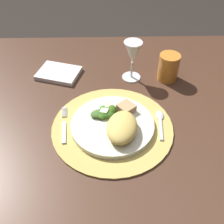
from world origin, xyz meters
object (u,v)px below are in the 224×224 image
object	(u,v)px
fork	(64,126)
amber_tumbler	(169,67)
dining_table	(119,141)
wine_glass	(133,54)
spoon	(160,120)
dinner_plate	(112,125)
napkin	(59,73)

from	to	relation	value
fork	amber_tumbler	size ratio (longest dim) A/B	1.57
amber_tumbler	dining_table	bearing A→B (deg)	-133.77
dining_table	wine_glass	bearing A→B (deg)	75.79
fork	spoon	bearing A→B (deg)	3.89
dining_table	amber_tumbler	size ratio (longest dim) A/B	14.96
dinner_plate	wine_glass	xyz separation A→B (m)	(0.08, 0.26, 0.09)
dining_table	dinner_plate	xyz separation A→B (m)	(-0.03, -0.06, 0.15)
fork	napkin	world-z (taller)	napkin
fork	amber_tumbler	world-z (taller)	amber_tumbler
dinner_plate	spoon	size ratio (longest dim) A/B	2.01
fork	napkin	distance (m)	0.28
spoon	napkin	world-z (taller)	napkin
spoon	napkin	bearing A→B (deg)	143.17
dining_table	fork	world-z (taller)	fork
wine_glass	amber_tumbler	world-z (taller)	wine_glass
dinner_plate	amber_tumbler	xyz separation A→B (m)	(0.21, 0.25, 0.04)
dining_table	amber_tumbler	xyz separation A→B (m)	(0.18, 0.19, 0.18)
fork	spoon	distance (m)	0.30
napkin	wine_glass	distance (m)	0.29
dining_table	fork	xyz separation A→B (m)	(-0.17, -0.06, 0.14)
fork	amber_tumbler	bearing A→B (deg)	34.71
napkin	amber_tumbler	distance (m)	0.41
wine_glass	amber_tumbler	size ratio (longest dim) A/B	1.49
dining_table	amber_tumbler	world-z (taller)	amber_tumbler
dining_table	napkin	size ratio (longest dim) A/B	9.89
fork	dining_table	bearing A→B (deg)	17.94
napkin	wine_glass	world-z (taller)	wine_glass
dinner_plate	napkin	bearing A→B (deg)	124.80
dinner_plate	spoon	xyz separation A→B (m)	(0.15, 0.02, -0.01)
dinner_plate	wine_glass	distance (m)	0.28
wine_glass	spoon	bearing A→B (deg)	-72.90
spoon	wine_glass	world-z (taller)	wine_glass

